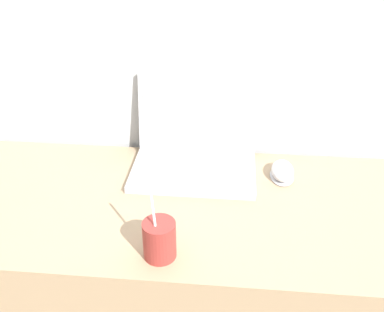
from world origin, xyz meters
TOP-DOWN VIEW (x-y plane):
  - desk at (0.00, 0.29)m, footprint 1.48×0.58m
  - laptop at (-0.04, 0.48)m, footprint 0.37×0.27m
  - drink_cup at (-0.09, 0.08)m, footprint 0.08×0.08m
  - computer_mouse at (0.22, 0.45)m, footprint 0.07×0.11m

SIDE VIEW (x-z plane):
  - desk at x=0.00m, z-range 0.00..0.71m
  - computer_mouse at x=0.22m, z-range 0.71..0.75m
  - drink_cup at x=-0.09m, z-range 0.67..0.86m
  - laptop at x=-0.04m, z-range 0.64..0.90m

